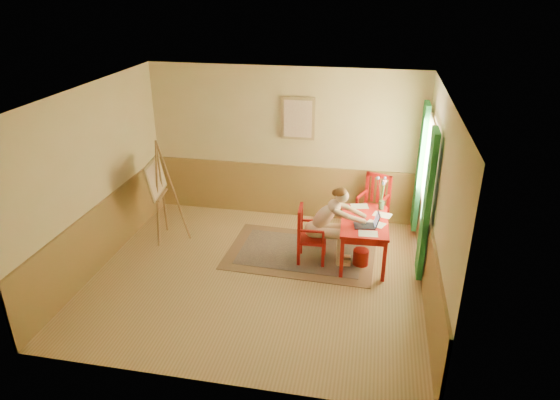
% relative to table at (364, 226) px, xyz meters
% --- Properties ---
extents(room, '(5.04, 4.54, 2.84)m').
position_rel_table_xyz_m(room, '(-1.56, -0.76, 0.77)').
color(room, tan).
rests_on(room, ground).
extents(wainscot, '(5.00, 4.50, 1.00)m').
position_rel_table_xyz_m(wainscot, '(-1.56, 0.04, -0.13)').
color(wainscot, olive).
rests_on(wainscot, room).
extents(window, '(0.12, 2.01, 2.20)m').
position_rel_table_xyz_m(window, '(0.86, 0.34, 0.71)').
color(window, white).
rests_on(window, room).
extents(wall_portrait, '(0.60, 0.05, 0.76)m').
position_rel_table_xyz_m(wall_portrait, '(-1.31, 1.44, 1.27)').
color(wall_portrait, '#9C8152').
rests_on(wall_portrait, room).
extents(rug, '(2.46, 1.68, 0.02)m').
position_rel_table_xyz_m(rug, '(-1.00, 0.04, -0.62)').
color(rug, '#8C7251').
rests_on(rug, room).
extents(table, '(0.76, 1.22, 0.72)m').
position_rel_table_xyz_m(table, '(0.00, 0.00, 0.00)').
color(table, '#B11A15').
rests_on(table, room).
extents(chair_left, '(0.45, 0.43, 0.94)m').
position_rel_table_xyz_m(chair_left, '(-0.85, -0.16, -0.16)').
color(chair_left, '#B11A15').
rests_on(chair_left, room).
extents(chair_back, '(0.61, 0.62, 1.06)m').
position_rel_table_xyz_m(chair_back, '(0.13, 1.03, -0.10)').
color(chair_back, '#B11A15').
rests_on(chair_back, room).
extents(figure, '(0.96, 0.42, 1.30)m').
position_rel_table_xyz_m(figure, '(-0.54, -0.14, 0.08)').
color(figure, '#D6B291').
rests_on(figure, room).
extents(laptop, '(0.40, 0.28, 0.23)m').
position_rel_table_xyz_m(laptop, '(0.06, -0.20, 0.14)').
color(laptop, '#1E2338').
rests_on(laptop, table).
extents(papers, '(0.70, 1.19, 0.00)m').
position_rel_table_xyz_m(papers, '(0.10, 0.06, 0.09)').
color(papers, white).
rests_on(papers, table).
extents(vase, '(0.20, 0.29, 0.55)m').
position_rel_table_xyz_m(vase, '(0.24, 0.48, 0.34)').
color(vase, '#3F724C').
rests_on(vase, table).
extents(wastebasket, '(0.25, 0.25, 0.26)m').
position_rel_table_xyz_m(wastebasket, '(-0.02, -0.14, -0.50)').
color(wastebasket, '#9D1A11').
rests_on(wastebasket, room).
extents(easel, '(0.64, 0.80, 1.79)m').
position_rel_table_xyz_m(easel, '(-3.45, 0.11, 0.43)').
color(easel, olive).
rests_on(easel, room).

